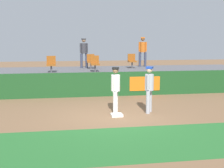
{
  "coord_description": "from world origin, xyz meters",
  "views": [
    {
      "loc": [
        -1.8,
        -10.19,
        2.62
      ],
      "look_at": [
        0.1,
        1.08,
        1.0
      ],
      "focal_mm": 48.92,
      "sensor_mm": 36.0,
      "label": 1
    }
  ],
  "objects": [
    {
      "name": "player_runner_visitor",
      "position": [
        1.36,
        0.4,
        0.99
      ],
      "size": [
        0.44,
        0.44,
        1.7
      ],
      "rotation": [
        0.0,
        0.0,
        -2.1
      ],
      "color": "#9EA3AD",
      "rests_on": "ground_plane"
    },
    {
      "name": "spectator_capped",
      "position": [
        -0.43,
        7.93,
        2.03
      ],
      "size": [
        0.48,
        0.38,
        1.74
      ],
      "rotation": [
        0.0,
        0.0,
        3.32
      ],
      "color": "#33384C",
      "rests_on": "bleacher_platform"
    },
    {
      "name": "seat_front_center",
      "position": [
        -0.05,
        5.49,
        1.5
      ],
      "size": [
        0.44,
        0.44,
        0.84
      ],
      "color": "#4C4C51",
      "rests_on": "bleacher_platform"
    },
    {
      "name": "ground_plane",
      "position": [
        0.0,
        0.0,
        0.0
      ],
      "size": [
        60.0,
        60.0,
        0.0
      ],
      "primitive_type": "plane",
      "color": "brown"
    },
    {
      "name": "seat_back_right",
      "position": [
        2.33,
        7.29,
        1.5
      ],
      "size": [
        0.45,
        0.44,
        0.84
      ],
      "color": "#4C4C51",
      "rests_on": "bleacher_platform"
    },
    {
      "name": "field_wall",
      "position": [
        0.01,
        4.05,
        0.57
      ],
      "size": [
        18.0,
        0.26,
        1.14
      ],
      "color": "#19471E",
      "rests_on": "ground_plane"
    },
    {
      "name": "bleacher_platform",
      "position": [
        0.0,
        6.62,
        0.51
      ],
      "size": [
        18.0,
        4.8,
        1.02
      ],
      "primitive_type": "cube",
      "color": "#59595E",
      "rests_on": "ground_plane"
    },
    {
      "name": "grass_foreground_strip",
      "position": [
        0.0,
        -2.75,
        0.0
      ],
      "size": [
        18.0,
        2.8,
        0.01
      ],
      "primitive_type": "cube",
      "color": "#26662B",
      "rests_on": "ground_plane"
    },
    {
      "name": "spectator_hooded",
      "position": [
        3.24,
        8.24,
        2.08
      ],
      "size": [
        0.5,
        0.42,
        1.82
      ],
      "rotation": [
        0.0,
        0.0,
        2.9
      ],
      "color": "#33384C",
      "rests_on": "bleacher_platform"
    },
    {
      "name": "player_fielder_home",
      "position": [
        0.14,
        0.5,
        0.97
      ],
      "size": [
        0.43,
        0.5,
        1.69
      ],
      "rotation": [
        0.0,
        0.0,
        -1.87
      ],
      "color": "white",
      "rests_on": "ground_plane"
    },
    {
      "name": "first_base",
      "position": [
        0.1,
        0.08,
        0.04
      ],
      "size": [
        0.4,
        0.4,
        0.08
      ],
      "primitive_type": "cube",
      "color": "white",
      "rests_on": "ground_plane"
    },
    {
      "name": "seat_back_center",
      "position": [
        -0.08,
        7.29,
        1.5
      ],
      "size": [
        0.44,
        0.44,
        0.84
      ],
      "color": "#4C4C51",
      "rests_on": "bleacher_platform"
    },
    {
      "name": "seat_front_left",
      "position": [
        -2.27,
        5.49,
        1.5
      ],
      "size": [
        0.45,
        0.44,
        0.84
      ],
      "color": "#4C4C51",
      "rests_on": "bleacher_platform"
    }
  ]
}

